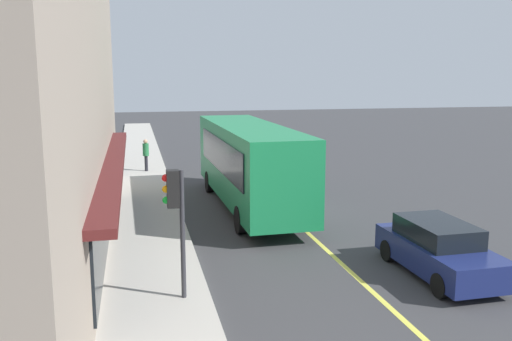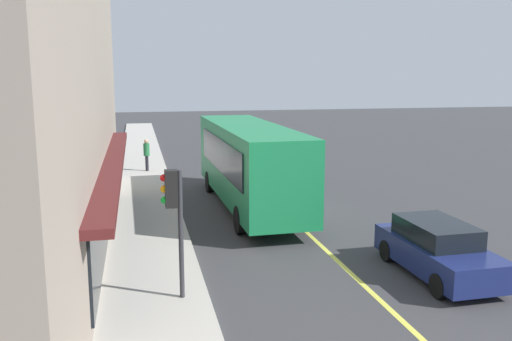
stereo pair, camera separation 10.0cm
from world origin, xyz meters
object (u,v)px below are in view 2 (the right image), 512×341
at_px(bus, 249,161).
at_px(traffic_light, 173,204).
at_px(pedestrian_at_corner, 147,152).
at_px(car_navy, 438,250).

bearing_deg(bus, traffic_light, 157.75).
bearing_deg(bus, pedestrian_at_corner, 23.85).
distance_m(bus, traffic_light, 9.83).
relative_size(bus, traffic_light, 3.49).
height_order(car_navy, pedestrian_at_corner, pedestrian_at_corner).
bearing_deg(car_navy, bus, 22.45).
bearing_deg(car_navy, pedestrian_at_corner, 23.17).
relative_size(bus, car_navy, 2.58).
xyz_separation_m(bus, traffic_light, (-9.08, 3.71, 0.55)).
height_order(bus, pedestrian_at_corner, bus).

